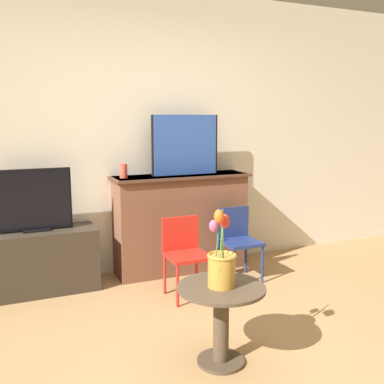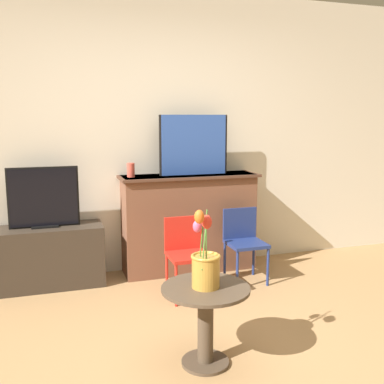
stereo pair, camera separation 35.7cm
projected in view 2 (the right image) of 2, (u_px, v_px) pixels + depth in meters
name	position (u px, v px, depth m)	size (l,w,h in m)	color
ground_plane	(230.00, 382.00, 2.59)	(14.00, 14.00, 0.00)	#A87F51
wall_back	(148.00, 134.00, 4.37)	(8.00, 0.06, 2.70)	beige
fireplace_mantel	(189.00, 221.00, 4.42)	(1.35, 0.39, 0.96)	brown
painting	(194.00, 145.00, 4.32)	(0.68, 0.03, 0.57)	black
mantel_candle	(131.00, 170.00, 4.16)	(0.07, 0.07, 0.13)	#CC4C3D
tv_stand	(47.00, 257.00, 4.02)	(0.99, 0.39, 0.55)	#382D23
tv_monitor	(44.00, 198.00, 3.93)	(0.60, 0.12, 0.54)	black
chair_red	(187.00, 250.00, 3.80)	(0.33, 0.33, 0.67)	red
chair_blue	(244.00, 239.00, 4.15)	(0.33, 0.33, 0.67)	navy
side_table	(206.00, 314.00, 2.73)	(0.54, 0.54, 0.50)	#4C3D2D
vase_tulips	(205.00, 265.00, 2.67)	(0.20, 0.23, 0.50)	#B78433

